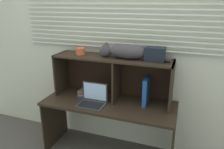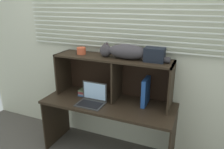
{
  "view_description": "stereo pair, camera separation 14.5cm",
  "coord_description": "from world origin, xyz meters",
  "px_view_note": "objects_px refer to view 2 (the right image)",
  "views": [
    {
      "loc": [
        0.82,
        -1.97,
        1.86
      ],
      "look_at": [
        0.0,
        0.33,
        1.03
      ],
      "focal_mm": 34.98,
      "sensor_mm": 36.0,
      "label": 1
    },
    {
      "loc": [
        0.95,
        -1.92,
        1.86
      ],
      "look_at": [
        0.0,
        0.33,
        1.03
      ],
      "focal_mm": 34.98,
      "sensor_mm": 36.0,
      "label": 2
    }
  ],
  "objects_px": {
    "cat": "(125,52)",
    "small_basket": "(81,51)",
    "storage_box": "(155,55)",
    "laptop": "(92,99)",
    "binder_upright": "(146,92)",
    "book_stack": "(88,92)"
  },
  "relations": [
    {
      "from": "binder_upright",
      "to": "small_basket",
      "type": "bearing_deg",
      "value": 180.0
    },
    {
      "from": "laptop",
      "to": "binder_upright",
      "type": "xyz_separation_m",
      "value": [
        0.58,
        0.21,
        0.11
      ]
    },
    {
      "from": "cat",
      "to": "storage_box",
      "type": "bearing_deg",
      "value": -0.0
    },
    {
      "from": "cat",
      "to": "small_basket",
      "type": "height_order",
      "value": "cat"
    },
    {
      "from": "laptop",
      "to": "small_basket",
      "type": "bearing_deg",
      "value": 138.82
    },
    {
      "from": "binder_upright",
      "to": "storage_box",
      "type": "bearing_deg",
      "value": 0.0
    },
    {
      "from": "laptop",
      "to": "storage_box",
      "type": "bearing_deg",
      "value": 17.81
    },
    {
      "from": "binder_upright",
      "to": "book_stack",
      "type": "relative_size",
      "value": 1.46
    },
    {
      "from": "laptop",
      "to": "book_stack",
      "type": "relative_size",
      "value": 1.42
    },
    {
      "from": "laptop",
      "to": "storage_box",
      "type": "relative_size",
      "value": 1.47
    },
    {
      "from": "cat",
      "to": "laptop",
      "type": "xyz_separation_m",
      "value": [
        -0.32,
        -0.21,
        -0.55
      ]
    },
    {
      "from": "laptop",
      "to": "book_stack",
      "type": "height_order",
      "value": "laptop"
    },
    {
      "from": "small_basket",
      "to": "storage_box",
      "type": "distance_m",
      "value": 0.89
    },
    {
      "from": "binder_upright",
      "to": "storage_box",
      "type": "xyz_separation_m",
      "value": [
        0.07,
        0.0,
        0.44
      ]
    },
    {
      "from": "laptop",
      "to": "binder_upright",
      "type": "height_order",
      "value": "binder_upright"
    },
    {
      "from": "book_stack",
      "to": "storage_box",
      "type": "bearing_deg",
      "value": 0.15
    },
    {
      "from": "binder_upright",
      "to": "cat",
      "type": "bearing_deg",
      "value": 180.0
    },
    {
      "from": "small_basket",
      "to": "binder_upright",
      "type": "bearing_deg",
      "value": 0.0
    },
    {
      "from": "binder_upright",
      "to": "laptop",
      "type": "bearing_deg",
      "value": -160.1
    },
    {
      "from": "cat",
      "to": "book_stack",
      "type": "bearing_deg",
      "value": -179.75
    },
    {
      "from": "laptop",
      "to": "book_stack",
      "type": "xyz_separation_m",
      "value": [
        -0.16,
        0.21,
        -0.01
      ]
    },
    {
      "from": "small_basket",
      "to": "storage_box",
      "type": "height_order",
      "value": "storage_box"
    }
  ]
}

